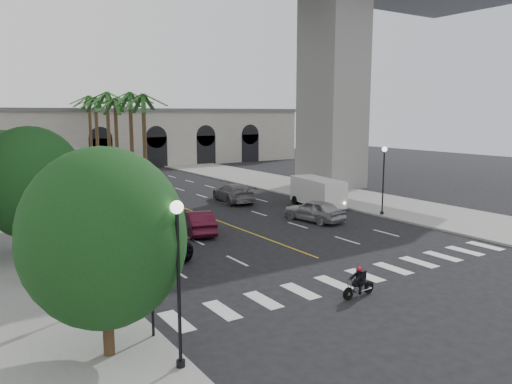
# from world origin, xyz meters

# --- Properties ---
(ground) EXTENTS (140.00, 140.00, 0.00)m
(ground) POSITION_xyz_m (0.00, 0.00, 0.00)
(ground) COLOR black
(ground) RESTS_ON ground
(sidewalk_right) EXTENTS (8.00, 100.00, 0.15)m
(sidewalk_right) POSITION_xyz_m (15.00, 15.00, 0.07)
(sidewalk_right) COLOR gray
(sidewalk_right) RESTS_ON ground
(median) EXTENTS (2.00, 24.00, 0.20)m
(median) POSITION_xyz_m (0.00, 38.00, 0.10)
(median) COLOR gray
(median) RESTS_ON ground
(pier_building) EXTENTS (71.00, 10.50, 8.50)m
(pier_building) POSITION_xyz_m (0.00, 55.00, 4.27)
(pier_building) COLOR beige
(pier_building) RESTS_ON ground
(palm_a) EXTENTS (3.20, 3.20, 10.30)m
(palm_a) POSITION_xyz_m (0.00, 28.00, 9.10)
(palm_a) COLOR #47331E
(palm_a) RESTS_ON ground
(palm_b) EXTENTS (3.20, 3.20, 10.60)m
(palm_b) POSITION_xyz_m (0.10, 32.00, 9.37)
(palm_b) COLOR #47331E
(palm_b) RESTS_ON ground
(palm_c) EXTENTS (3.20, 3.20, 10.10)m
(palm_c) POSITION_xyz_m (-0.20, 36.00, 8.91)
(palm_c) COLOR #47331E
(palm_c) RESTS_ON ground
(palm_d) EXTENTS (3.20, 3.20, 10.90)m
(palm_d) POSITION_xyz_m (0.15, 40.00, 9.65)
(palm_d) COLOR #47331E
(palm_d) RESTS_ON ground
(palm_e) EXTENTS (3.20, 3.20, 10.40)m
(palm_e) POSITION_xyz_m (-0.10, 44.00, 9.19)
(palm_e) COLOR #47331E
(palm_e) RESTS_ON ground
(palm_f) EXTENTS (3.20, 3.20, 10.70)m
(palm_f) POSITION_xyz_m (0.20, 48.00, 9.46)
(palm_f) COLOR #47331E
(palm_f) RESTS_ON ground
(street_tree_near) EXTENTS (5.20, 5.20, 6.89)m
(street_tree_near) POSITION_xyz_m (-13.00, -3.00, 4.02)
(street_tree_near) COLOR #382616
(street_tree_near) RESTS_ON ground
(street_tree_mid) EXTENTS (5.44, 5.44, 7.21)m
(street_tree_mid) POSITION_xyz_m (-13.00, 10.00, 4.21)
(street_tree_mid) COLOR #382616
(street_tree_mid) RESTS_ON ground
(street_tree_far) EXTENTS (5.04, 5.04, 6.68)m
(street_tree_far) POSITION_xyz_m (-13.00, 22.00, 3.90)
(street_tree_far) COLOR #382616
(street_tree_far) RESTS_ON ground
(lamp_post_left_near) EXTENTS (0.40, 0.40, 5.35)m
(lamp_post_left_near) POSITION_xyz_m (-11.40, -5.00, 3.22)
(lamp_post_left_near) COLOR black
(lamp_post_left_near) RESTS_ON ground
(lamp_post_left_far) EXTENTS (0.40, 0.40, 5.35)m
(lamp_post_left_far) POSITION_xyz_m (-11.40, 16.00, 3.22)
(lamp_post_left_far) COLOR black
(lamp_post_left_far) RESTS_ON ground
(lamp_post_right) EXTENTS (0.40, 0.40, 5.35)m
(lamp_post_right) POSITION_xyz_m (11.40, 8.00, 3.22)
(lamp_post_right) COLOR black
(lamp_post_right) RESTS_ON ground
(traffic_signal_near) EXTENTS (0.25, 0.18, 3.65)m
(traffic_signal_near) POSITION_xyz_m (-11.30, -2.50, 2.51)
(traffic_signal_near) COLOR black
(traffic_signal_near) RESTS_ON ground
(traffic_signal_far) EXTENTS (0.25, 0.18, 3.65)m
(traffic_signal_far) POSITION_xyz_m (-11.30, 1.50, 2.51)
(traffic_signal_far) COLOR black
(traffic_signal_far) RESTS_ON ground
(motorcycle_rider) EXTENTS (1.87, 0.50, 1.35)m
(motorcycle_rider) POSITION_xyz_m (-2.23, -3.39, 0.61)
(motorcycle_rider) COLOR black
(motorcycle_rider) RESTS_ON ground
(car_a) EXTENTS (2.73, 5.05, 1.63)m
(car_a) POSITION_xyz_m (5.85, 9.44, 0.82)
(car_a) COLOR #9C9CA0
(car_a) RESTS_ON ground
(car_b) EXTENTS (2.78, 4.93, 1.54)m
(car_b) POSITION_xyz_m (-2.99, 10.70, 0.77)
(car_b) COLOR #420D1D
(car_b) RESTS_ON ground
(car_c) EXTENTS (2.76, 5.75, 1.58)m
(car_c) POSITION_xyz_m (-7.44, 7.52, 0.79)
(car_c) COLOR black
(car_c) RESTS_ON ground
(car_d) EXTENTS (3.17, 6.03, 1.67)m
(car_d) POSITION_xyz_m (4.94, 19.53, 0.83)
(car_d) COLOR slate
(car_d) RESTS_ON ground
(car_e) EXTENTS (2.60, 4.52, 1.45)m
(car_e) POSITION_xyz_m (-7.28, 20.75, 0.72)
(car_e) COLOR #16104C
(car_e) RESTS_ON ground
(cargo_van) EXTENTS (3.06, 6.01, 2.45)m
(cargo_van) POSITION_xyz_m (9.49, 13.39, 1.36)
(cargo_van) COLOR silver
(cargo_van) RESTS_ON ground
(pedestrian_a) EXTENTS (0.70, 0.57, 1.65)m
(pedestrian_a) POSITION_xyz_m (-14.12, 5.96, 0.98)
(pedestrian_a) COLOR black
(pedestrian_a) RESTS_ON sidewalk_left
(pedestrian_b) EXTENTS (1.06, 1.04, 1.72)m
(pedestrian_b) POSITION_xyz_m (-13.38, 2.35, 1.01)
(pedestrian_b) COLOR black
(pedestrian_b) RESTS_ON sidewalk_left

